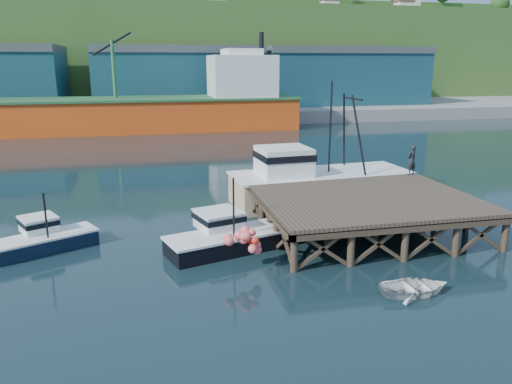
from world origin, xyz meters
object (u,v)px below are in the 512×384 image
object	(u,v)px
boat_navy	(44,237)
trawler	(317,178)
dinghy	(415,287)
boat_black	(226,235)
dockworker	(412,160)

from	to	relation	value
boat_navy	trawler	world-z (taller)	trawler
dinghy	boat_black	bearing A→B (deg)	45.65
trawler	dockworker	world-z (taller)	trawler
trawler	dockworker	xyz separation A→B (m)	(5.96, -2.10, 1.42)
boat_navy	dinghy	size ratio (longest dim) A/B	1.78
boat_navy	dinghy	world-z (taller)	boat_navy
boat_navy	dockworker	bearing A→B (deg)	-18.55
boat_black	dockworker	xyz separation A→B (m)	(13.70, 5.45, 2.40)
boat_black	trawler	xyz separation A→B (m)	(7.75, 7.55, 0.98)
boat_navy	boat_black	size ratio (longest dim) A/B	0.78
boat_navy	dinghy	bearing A→B (deg)	-56.26
boat_black	dockworker	distance (m)	14.94
trawler	dinghy	distance (m)	14.70
trawler	dockworker	size ratio (longest dim) A/B	6.30
dockworker	trawler	bearing A→B (deg)	-39.90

